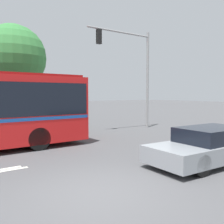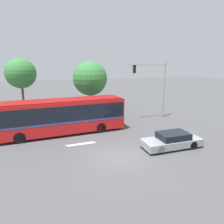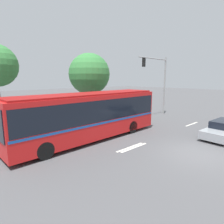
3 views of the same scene
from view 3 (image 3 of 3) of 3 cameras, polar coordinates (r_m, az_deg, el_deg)
name	(u,v)px [view 3 (image 3 of 3)]	position (r m, az deg, el deg)	size (l,w,h in m)	color
ground_plane	(197,154)	(12.34, 24.07, -11.46)	(140.00, 140.00, 0.00)	#4C4C4F
city_bus	(89,113)	(13.61, -6.77, -0.40)	(11.67, 2.83, 3.32)	red
traffic_light_pole	(159,77)	(22.92, 13.95, 10.09)	(5.08, 0.24, 6.79)	gray
flowering_hedge	(91,115)	(19.80, -6.37, -0.91)	(8.62, 1.21, 1.21)	#286028
street_tree_centre	(89,74)	(20.36, -6.81, 11.22)	(4.26, 4.26, 6.92)	brown
lane_stripe_near	(134,148)	(12.36, 6.67, -10.55)	(2.40, 0.16, 0.01)	silver
lane_stripe_mid	(192,124)	(19.85, 22.80, -3.36)	(2.40, 0.16, 0.01)	silver
lane_stripe_far	(130,147)	(12.39, 5.40, -10.48)	(2.40, 0.16, 0.01)	silver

